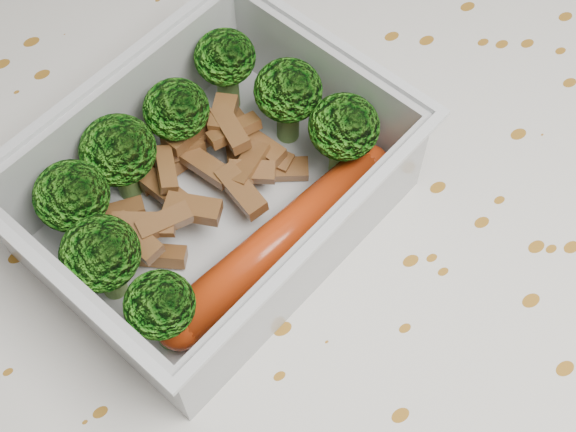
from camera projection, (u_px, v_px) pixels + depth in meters
dining_table at (300, 320)px, 0.48m from camera, size 1.40×0.90×0.75m
tablecloth at (301, 285)px, 0.43m from camera, size 1.46×0.96×0.19m
lunch_container at (214, 195)px, 0.39m from camera, size 0.21×0.18×0.06m
broccoli_florets at (185, 160)px, 0.38m from camera, size 0.17×0.13×0.05m
meat_pile at (195, 179)px, 0.40m from camera, size 0.12×0.07×0.03m
sausage at (279, 242)px, 0.38m from camera, size 0.15×0.05×0.02m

